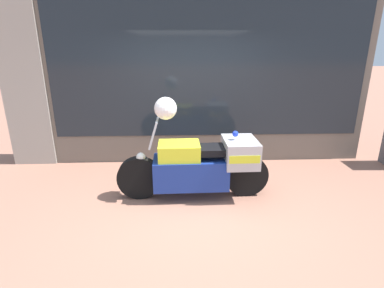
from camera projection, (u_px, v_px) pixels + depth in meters
ground_plane at (194, 206)px, 4.35m from camera, size 60.00×60.00×0.00m
shop_building at (169, 68)px, 5.65m from camera, size 6.87×0.55×3.63m
window_display at (205, 135)px, 6.14m from camera, size 5.62×0.30×2.01m
paramedic_motorcycle at (202, 164)px, 4.49m from camera, size 2.29×0.67×1.22m
white_helmet at (166, 108)px, 4.20m from camera, size 0.32×0.32×0.32m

